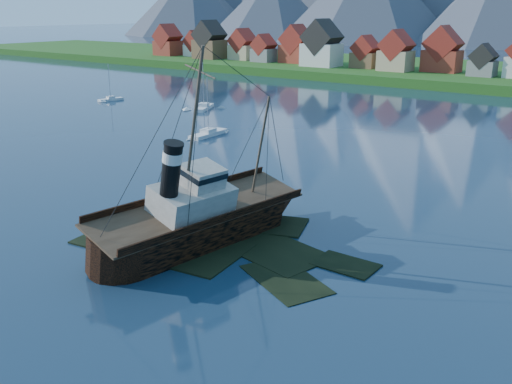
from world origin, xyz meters
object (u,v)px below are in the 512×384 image
Objects in this scene: sailboat_b at (111,100)px; sailboat_c at (204,108)px; tugboat_wreck at (205,214)px; sailboat_a at (208,134)px.

sailboat_c is (29.35, 4.64, 0.05)m from sailboat_b.
tugboat_wreck is 52.33m from sailboat_a.
tugboat_wreck reaches higher than sailboat_b.
tugboat_wreck reaches higher than sailboat_c.
tugboat_wreck is at bearing -73.72° from sailboat_c.
tugboat_wreck is 83.09m from sailboat_c.
tugboat_wreck reaches higher than sailboat_a.
sailboat_b is at bearing 163.66° from sailboat_c.
sailboat_b is at bearing 156.26° from sailboat_a.
tugboat_wreck is at bearing -25.75° from sailboat_b.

